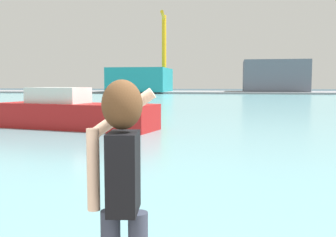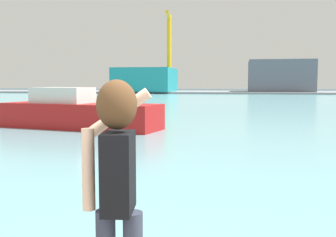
% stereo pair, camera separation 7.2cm
% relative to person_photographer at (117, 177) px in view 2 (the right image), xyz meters
% --- Properties ---
extents(ground_plane, '(220.00, 220.00, 0.00)m').
position_rel_person_photographer_xyz_m(ground_plane, '(0.49, 49.09, -1.69)').
color(ground_plane, '#334751').
extents(harbor_water, '(140.00, 100.00, 0.02)m').
position_rel_person_photographer_xyz_m(harbor_water, '(0.49, 51.09, -1.68)').
color(harbor_water, '#6BA8B2').
rests_on(harbor_water, ground_plane).
extents(far_shore_dock, '(140.00, 20.00, 0.42)m').
position_rel_person_photographer_xyz_m(far_shore_dock, '(0.49, 91.09, -1.47)').
color(far_shore_dock, gray).
rests_on(far_shore_dock, ground_plane).
extents(person_photographer, '(0.53, 0.55, 1.74)m').
position_rel_person_photographer_xyz_m(person_photographer, '(0.00, 0.00, 0.00)').
color(person_photographer, '#2D3342').
rests_on(person_photographer, quay_promenade).
extents(boat_moored, '(8.75, 3.94, 2.10)m').
position_rel_person_photographer_xyz_m(boat_moored, '(-7.42, 16.28, -0.87)').
color(boat_moored, '#B21919').
rests_on(boat_moored, harbor_water).
extents(warehouse_left, '(13.13, 13.57, 5.41)m').
position_rel_person_photographer_xyz_m(warehouse_left, '(-21.21, 86.73, 1.44)').
color(warehouse_left, teal).
rests_on(warehouse_left, far_shore_dock).
extents(warehouse_right, '(14.18, 13.66, 7.11)m').
position_rel_person_photographer_xyz_m(warehouse_right, '(9.62, 91.50, 2.29)').
color(warehouse_right, slate).
rests_on(warehouse_right, far_shore_dock).
extents(port_crane, '(2.04, 9.43, 17.27)m').
position_rel_person_photographer_xyz_m(port_crane, '(-15.34, 85.06, 8.96)').
color(port_crane, yellow).
rests_on(port_crane, far_shore_dock).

